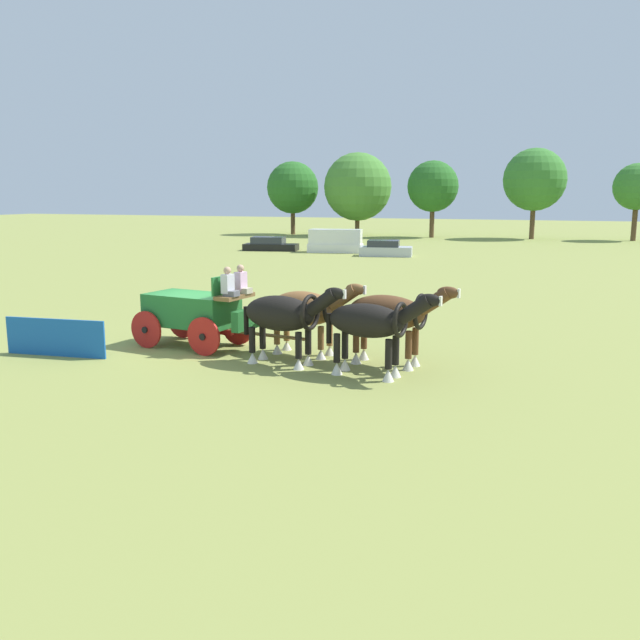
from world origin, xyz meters
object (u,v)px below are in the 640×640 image
(draft_horse_rear_off, at_px, (284,315))
(draft_horse_lead_off, at_px, (372,324))
(parked_vehicle_a, at_px, (270,245))
(parked_vehicle_b, at_px, (335,241))
(show_wagon, at_px, (196,311))
(draft_horse_rear_near, at_px, (307,310))
(draft_horse_lead_near, at_px, (391,315))
(parked_vehicle_c, at_px, (385,249))

(draft_horse_rear_off, xyz_separation_m, draft_horse_lead_off, (2.59, -0.34, 0.01))
(draft_horse_rear_off, distance_m, parked_vehicle_a, 38.52)
(draft_horse_lead_off, height_order, parked_vehicle_b, draft_horse_lead_off)
(draft_horse_lead_off, bearing_deg, show_wagon, 166.49)
(show_wagon, xyz_separation_m, draft_horse_rear_near, (3.58, 0.19, 0.21))
(draft_horse_lead_near, bearing_deg, show_wagon, 178.59)
(draft_horse_rear_off, height_order, draft_horse_lead_off, draft_horse_lead_off)
(draft_horse_rear_off, height_order, parked_vehicle_b, draft_horse_rear_off)
(draft_horse_lead_off, distance_m, parked_vehicle_a, 40.00)
(draft_horse_rear_near, distance_m, parked_vehicle_b, 35.43)
(draft_horse_rear_near, distance_m, parked_vehicle_c, 32.55)
(draft_horse_rear_near, height_order, draft_horse_lead_near, draft_horse_lead_near)
(draft_horse_lead_off, bearing_deg, draft_horse_rear_off, 172.54)
(show_wagon, xyz_separation_m, parked_vehicle_c, (-2.74, 32.11, -0.61))
(draft_horse_rear_off, relative_size, parked_vehicle_b, 0.69)
(parked_vehicle_b, distance_m, parked_vehicle_c, 4.96)
(show_wagon, height_order, draft_horse_rear_off, show_wagon)
(parked_vehicle_b, bearing_deg, draft_horse_rear_near, -72.03)
(show_wagon, distance_m, parked_vehicle_b, 34.68)
(draft_horse_rear_near, distance_m, draft_horse_lead_off, 2.92)
(parked_vehicle_a, bearing_deg, parked_vehicle_b, 1.82)
(show_wagon, relative_size, draft_horse_lead_off, 1.83)
(draft_horse_rear_off, distance_m, parked_vehicle_b, 36.61)
(draft_horse_lead_off, relative_size, parked_vehicle_a, 0.66)
(draft_horse_rear_near, bearing_deg, parked_vehicle_c, 101.18)
(draft_horse_lead_near, bearing_deg, draft_horse_rear_near, 172.54)
(draft_horse_lead_off, height_order, parked_vehicle_a, draft_horse_lead_off)
(show_wagon, bearing_deg, parked_vehicle_c, 94.87)
(parked_vehicle_a, bearing_deg, parked_vehicle_c, -8.77)
(draft_horse_rear_near, xyz_separation_m, parked_vehicle_b, (-10.93, 33.70, -0.44))
(show_wagon, height_order, draft_horse_lead_near, show_wagon)
(draft_horse_lead_near, relative_size, draft_horse_lead_off, 1.04)
(parked_vehicle_b, bearing_deg, parked_vehicle_a, -178.18)
(draft_horse_lead_near, height_order, parked_vehicle_a, draft_horse_lead_near)
(draft_horse_rear_off, bearing_deg, parked_vehicle_c, 100.48)
(draft_horse_rear_off, height_order, parked_vehicle_c, draft_horse_rear_off)
(show_wagon, xyz_separation_m, draft_horse_lead_near, (6.16, -0.15, 0.29))
(show_wagon, bearing_deg, draft_horse_rear_off, -17.91)
(draft_horse_lead_off, bearing_deg, draft_horse_lead_near, 83.08)
(show_wagon, distance_m, draft_horse_rear_off, 3.59)
(draft_horse_lead_off, relative_size, parked_vehicle_c, 0.74)
(draft_horse_lead_near, height_order, draft_horse_lead_off, draft_horse_lead_near)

